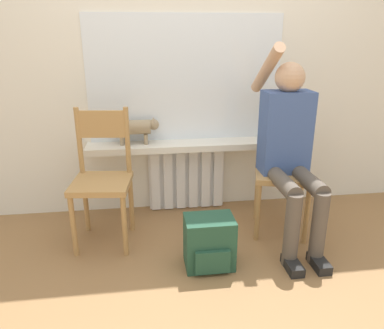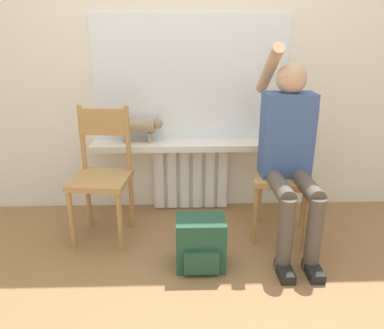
{
  "view_description": "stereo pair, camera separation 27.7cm",
  "coord_description": "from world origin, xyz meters",
  "px_view_note": "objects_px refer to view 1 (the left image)",
  "views": [
    {
      "loc": [
        -0.35,
        -1.78,
        1.45
      ],
      "look_at": [
        0.0,
        0.81,
        0.51
      ],
      "focal_mm": 35.0,
      "sensor_mm": 36.0,
      "label": 1
    },
    {
      "loc": [
        -0.08,
        -1.8,
        1.45
      ],
      "look_at": [
        0.0,
        0.81,
        0.51
      ],
      "focal_mm": 35.0,
      "sensor_mm": 36.0,
      "label": 2
    }
  ],
  "objects_px": {
    "person": "(290,145)",
    "chair_right": "(283,168)",
    "chair_left": "(102,177)",
    "backpack": "(209,243)",
    "cat": "(136,127)"
  },
  "relations": [
    {
      "from": "chair_left",
      "to": "backpack",
      "type": "xyz_separation_m",
      "value": [
        0.68,
        -0.43,
        -0.33
      ]
    },
    {
      "from": "chair_right",
      "to": "chair_left",
      "type": "bearing_deg",
      "value": -163.81
    },
    {
      "from": "person",
      "to": "backpack",
      "type": "distance_m",
      "value": 0.87
    },
    {
      "from": "chair_left",
      "to": "person",
      "type": "xyz_separation_m",
      "value": [
        1.3,
        -0.13,
        0.21
      ]
    },
    {
      "from": "backpack",
      "to": "chair_right",
      "type": "bearing_deg",
      "value": 34.33
    },
    {
      "from": "person",
      "to": "chair_right",
      "type": "bearing_deg",
      "value": 84.67
    },
    {
      "from": "chair_left",
      "to": "chair_right",
      "type": "xyz_separation_m",
      "value": [
        1.31,
        -0.0,
        0.0
      ]
    },
    {
      "from": "person",
      "to": "cat",
      "type": "xyz_separation_m",
      "value": [
        -1.06,
        0.53,
        0.03
      ]
    },
    {
      "from": "cat",
      "to": "person",
      "type": "bearing_deg",
      "value": -26.71
    },
    {
      "from": "person",
      "to": "backpack",
      "type": "bearing_deg",
      "value": -153.77
    },
    {
      "from": "backpack",
      "to": "chair_left",
      "type": "bearing_deg",
      "value": 148.04
    },
    {
      "from": "chair_left",
      "to": "backpack",
      "type": "bearing_deg",
      "value": -25.36
    },
    {
      "from": "chair_right",
      "to": "person",
      "type": "distance_m",
      "value": 0.25
    },
    {
      "from": "person",
      "to": "cat",
      "type": "height_order",
      "value": "person"
    },
    {
      "from": "chair_right",
      "to": "backpack",
      "type": "relative_size",
      "value": 2.82
    }
  ]
}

